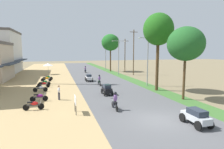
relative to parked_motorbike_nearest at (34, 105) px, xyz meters
name	(u,v)px	position (x,y,z in m)	size (l,w,h in m)	color
ground_plane	(158,121)	(9.35, -5.40, -0.55)	(180.00, 180.00, 0.00)	#7A6B4C
road_strip	(158,121)	(9.35, -5.40, -0.51)	(9.00, 140.00, 0.08)	#565659
dirt_shoulder	(3,139)	(-1.15, -5.40, -0.52)	(12.00, 140.00, 0.06)	tan
median_strip	(218,114)	(15.05, -5.40, -0.52)	(2.40, 140.00, 0.06)	#3D6B2D
shophouse_far	(1,52)	(-10.63, 32.64, 4.50)	(8.29, 13.40, 10.10)	silver
parked_motorbike_nearest	(34,105)	(0.00, 0.00, 0.00)	(1.80, 0.54, 0.94)	black
parked_motorbike_second	(39,97)	(0.20, 2.94, 0.00)	(1.80, 0.54, 0.94)	black
parked_motorbike_third	(40,88)	(-0.08, 7.80, 0.00)	(1.80, 0.54, 0.94)	black
parked_motorbike_fourth	(44,84)	(0.11, 10.78, 0.00)	(1.80, 0.54, 0.94)	black
parked_motorbike_fifth	(45,82)	(0.14, 12.36, 0.00)	(1.80, 0.54, 0.94)	black
parked_motorbike_sixth	(46,79)	(0.19, 16.36, 0.00)	(1.80, 0.54, 0.94)	black
parked_motorbike_seventh	(48,77)	(0.34, 17.91, 0.00)	(1.80, 0.54, 0.94)	black
street_signboard	(75,101)	(3.49, -1.94, 0.55)	(0.06, 1.30, 1.50)	#262628
vendor_umbrella	(48,64)	(0.07, 26.46, 1.75)	(2.20, 2.20, 2.52)	#99999E
pedestrian_on_shoulder	(59,92)	(2.19, 2.94, 0.41)	(0.37, 0.43, 1.62)	#33333D
median_tree_nearest	(186,44)	(15.21, -0.55, 5.47)	(3.87, 3.87, 7.79)	#4C351E
median_tree_second	(158,30)	(14.83, 4.50, 7.46)	(3.92, 3.92, 10.10)	#4C351E
median_tree_third	(110,43)	(15.29, 28.94, 6.89)	(4.57, 4.57, 9.52)	#4C351E
streetlamp_near	(148,58)	(15.15, 7.90, 3.75)	(3.16, 0.20, 7.32)	gray
streetlamp_mid	(119,55)	(15.15, 21.82, 3.90)	(3.16, 0.20, 7.60)	gray
streetlamp_far	(106,53)	(15.15, 33.48, 4.29)	(3.16, 0.20, 8.36)	gray
utility_pole_near	(125,55)	(18.11, 25.80, 3.75)	(1.80, 0.20, 8.22)	brown
utility_pole_far	(134,52)	(18.29, 20.84, 4.59)	(1.80, 0.20, 9.90)	brown
car_sedan_silver	(196,116)	(11.41, -6.97, 0.19)	(1.10, 2.26, 1.19)	#B7BCC1
car_hatchback_black	(107,89)	(7.75, 3.85, 0.19)	(1.04, 2.00, 1.23)	black
car_sedan_white	(89,77)	(7.27, 14.49, 0.19)	(1.10, 2.26, 1.19)	silver
motorbike_foreground_rider	(115,101)	(6.96, -2.01, 0.30)	(0.54, 1.80, 1.66)	black
motorbike_ahead_second	(99,80)	(8.15, 9.96, 0.30)	(0.54, 1.80, 1.66)	black
motorbike_ahead_third	(85,70)	(8.50, 27.31, 0.30)	(0.54, 1.80, 1.66)	black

